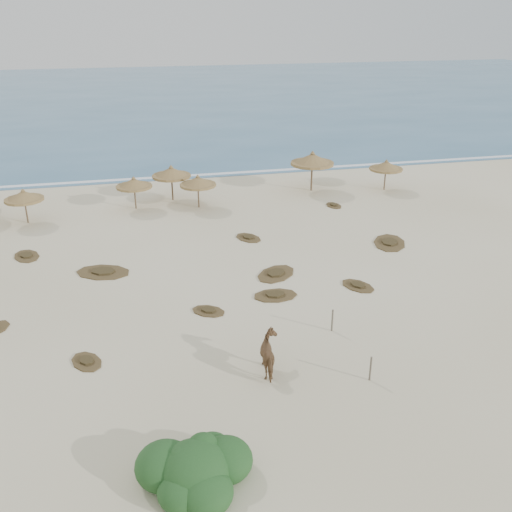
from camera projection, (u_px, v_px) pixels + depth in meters
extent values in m
plane|color=beige|center=(237.00, 328.00, 26.14)|extent=(160.00, 160.00, 0.00)
cube|color=#2B5F81|center=(148.00, 96.00, 93.06)|extent=(200.00, 100.00, 0.01)
cube|color=white|center=(179.00, 176.00, 49.34)|extent=(70.00, 0.60, 0.01)
cylinder|color=brown|center=(26.00, 210.00, 38.44)|extent=(0.10, 0.10, 1.81)
cylinder|color=olive|center=(24.00, 200.00, 38.14)|extent=(2.83, 2.83, 0.16)
cone|color=olive|center=(24.00, 195.00, 38.02)|extent=(2.73, 2.73, 0.65)
cone|color=olive|center=(23.00, 190.00, 37.87)|extent=(0.31, 0.31, 0.19)
cylinder|color=brown|center=(135.00, 197.00, 41.18)|extent=(0.10, 0.10, 1.81)
cylinder|color=olive|center=(134.00, 187.00, 40.87)|extent=(2.91, 2.91, 0.16)
cone|color=olive|center=(134.00, 183.00, 40.76)|extent=(2.82, 2.82, 0.65)
cone|color=olive|center=(133.00, 177.00, 40.60)|extent=(0.31, 0.31, 0.19)
cylinder|color=brown|center=(172.00, 187.00, 42.97)|extent=(0.12, 0.12, 2.04)
cylinder|color=olive|center=(171.00, 176.00, 42.63)|extent=(3.73, 3.73, 0.17)
cone|color=olive|center=(171.00, 172.00, 42.51)|extent=(3.60, 3.60, 0.73)
cone|color=olive|center=(171.00, 166.00, 42.33)|extent=(0.35, 0.35, 0.21)
cylinder|color=brown|center=(198.00, 195.00, 41.42)|extent=(0.11, 0.11, 1.85)
cylinder|color=olive|center=(198.00, 185.00, 41.11)|extent=(3.50, 3.50, 0.16)
cone|color=olive|center=(198.00, 181.00, 41.00)|extent=(3.39, 3.39, 0.66)
cone|color=olive|center=(198.00, 176.00, 40.84)|extent=(0.32, 0.32, 0.19)
cylinder|color=brown|center=(312.00, 176.00, 45.14)|extent=(0.14, 0.14, 2.40)
cylinder|color=olive|center=(312.00, 163.00, 44.74)|extent=(3.61, 3.61, 0.21)
cone|color=olive|center=(312.00, 159.00, 44.59)|extent=(3.49, 3.49, 0.86)
cone|color=olive|center=(313.00, 152.00, 44.39)|extent=(0.41, 0.41, 0.25)
cylinder|color=brown|center=(385.00, 178.00, 45.46)|extent=(0.11, 0.11, 1.85)
cylinder|color=olive|center=(386.00, 169.00, 45.15)|extent=(3.25, 3.25, 0.16)
cone|color=olive|center=(386.00, 165.00, 45.03)|extent=(3.14, 3.14, 0.66)
cone|color=olive|center=(387.00, 160.00, 44.87)|extent=(0.32, 0.32, 0.19)
imported|color=brown|center=(271.00, 355.00, 22.69)|extent=(0.95, 1.92, 1.59)
cylinder|color=#645D4B|center=(332.00, 320.00, 25.69)|extent=(0.10, 0.10, 1.08)
cylinder|color=#645D4B|center=(370.00, 369.00, 22.28)|extent=(0.08, 0.08, 1.07)
ellipsoid|color=#295825|center=(195.00, 470.00, 17.31)|extent=(2.20, 2.20, 1.65)
ellipsoid|color=#295825|center=(225.00, 460.00, 17.85)|extent=(1.76, 1.76, 1.32)
ellipsoid|color=#295825|center=(165.00, 466.00, 17.55)|extent=(1.87, 1.87, 1.40)
ellipsoid|color=#295825|center=(206.00, 492.00, 16.74)|extent=(1.65, 1.65, 1.24)
ellipsoid|color=#295825|center=(183.00, 491.00, 16.81)|extent=(1.54, 1.54, 1.15)
ellipsoid|color=#295825|center=(212.00, 450.00, 18.42)|extent=(1.32, 1.32, 0.99)
ellipsoid|color=#295825|center=(203.00, 446.00, 17.72)|extent=(0.99, 0.99, 0.74)
ellipsoid|color=#295825|center=(183.00, 458.00, 17.17)|extent=(0.88, 0.88, 0.66)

